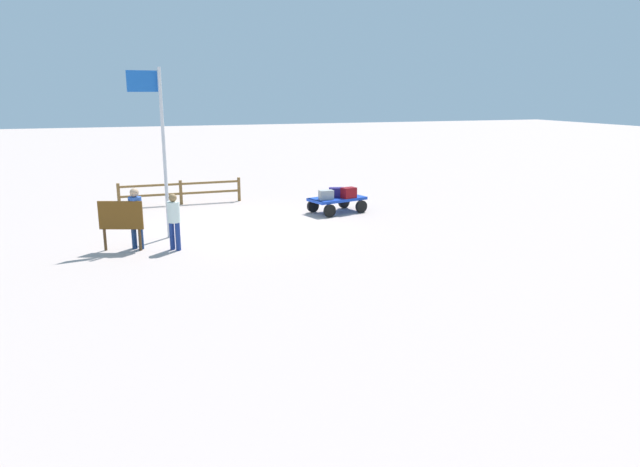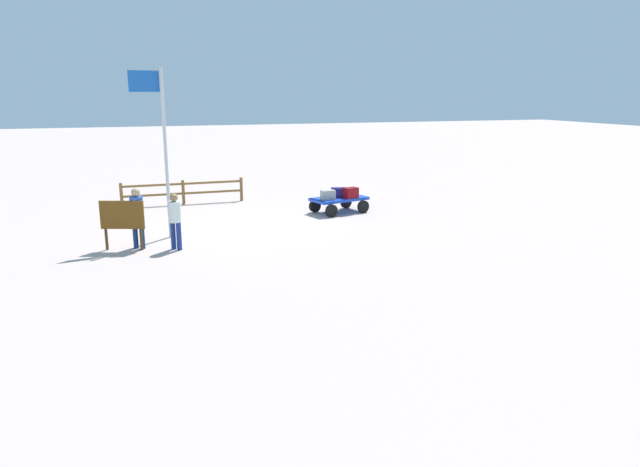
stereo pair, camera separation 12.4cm
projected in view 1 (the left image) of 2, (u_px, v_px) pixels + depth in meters
ground_plane at (248, 225)px, 19.50m from camera, size 120.00×120.00×0.00m
luggage_cart at (337, 201)px, 21.42m from camera, size 2.22×1.63×0.56m
suitcase_olive at (349, 193)px, 21.25m from camera, size 0.59×0.47×0.38m
suitcase_tan at (326, 195)px, 20.96m from camera, size 0.50×0.32×0.33m
suitcase_navy at (337, 192)px, 21.42m from camera, size 0.62×0.46×0.35m
worker_lead at (174, 217)px, 16.22m from camera, size 0.49×0.49×1.59m
worker_trailing at (136, 213)px, 16.30m from camera, size 0.49×0.49×1.73m
flagpole at (159, 138)px, 17.10m from camera, size 0.97×0.19×5.00m
signboard at (121, 218)px, 16.17m from camera, size 1.17×0.47×1.40m
wooden_fence at (181, 190)px, 22.93m from camera, size 4.74×0.17×0.95m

